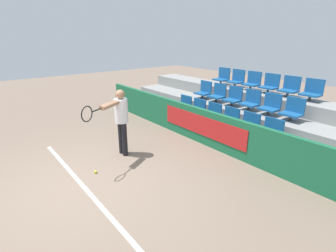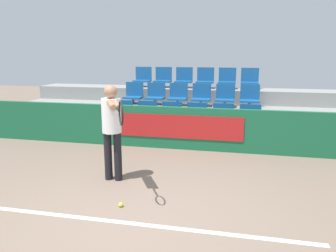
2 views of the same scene
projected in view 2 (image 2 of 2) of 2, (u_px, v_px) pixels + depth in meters
ground_plane at (132, 221)px, 4.21m from camera, size 30.00×30.00×0.00m
court_baseline at (130, 223)px, 4.16m from camera, size 4.70×0.08×0.01m
barrier_wall at (179, 128)px, 7.29m from camera, size 9.68×0.14×0.95m
bleacher_tier_front at (183, 135)px, 7.86m from camera, size 9.28×0.90×0.37m
bleacher_tier_middle at (189, 120)px, 8.67m from camera, size 9.28×0.90×0.75m
bleacher_tier_back at (193, 107)px, 9.48m from camera, size 9.28×0.90×1.12m
stadium_chair_0 at (123, 113)px, 8.19m from camera, size 0.49×0.37×0.58m
stadium_chair_1 at (147, 114)px, 8.06m from camera, size 0.49×0.37×0.58m
stadium_chair_2 at (171, 115)px, 7.94m from camera, size 0.49×0.37×0.58m
stadium_chair_3 at (197, 116)px, 7.81m from camera, size 0.49×0.37×0.58m
stadium_chair_4 at (223, 117)px, 7.68m from camera, size 0.49×0.37×0.58m
stadium_chair_5 at (250, 118)px, 7.55m from camera, size 0.49×0.37×0.58m
stadium_chair_6 at (134, 94)px, 8.96m from camera, size 0.49×0.37×0.58m
stadium_chair_7 at (156, 95)px, 8.84m from camera, size 0.49×0.37×0.58m
stadium_chair_8 at (178, 95)px, 8.71m from camera, size 0.49×0.37×0.58m
stadium_chair_9 at (201, 96)px, 8.58m from camera, size 0.49×0.37×0.58m
stadium_chair_10 at (225, 97)px, 8.45m from camera, size 0.49×0.37×0.58m
stadium_chair_11 at (250, 97)px, 8.32m from camera, size 0.49×0.37×0.58m
stadium_chair_12 at (143, 78)px, 9.74m from camera, size 0.49×0.37×0.58m
stadium_chair_13 at (163, 78)px, 9.61m from camera, size 0.49×0.37×0.58m
stadium_chair_14 at (184, 78)px, 9.48m from camera, size 0.49×0.37×0.58m
stadium_chair_15 at (205, 79)px, 9.35m from camera, size 0.49×0.37×0.58m
stadium_chair_16 at (227, 79)px, 9.22m from camera, size 0.49×0.37×0.58m
stadium_chair_17 at (250, 80)px, 9.09m from camera, size 0.49×0.37×0.58m
tennis_player at (112, 123)px, 5.33m from camera, size 0.80×1.34×1.62m
tennis_ball at (121, 205)px, 4.60m from camera, size 0.07×0.07×0.07m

